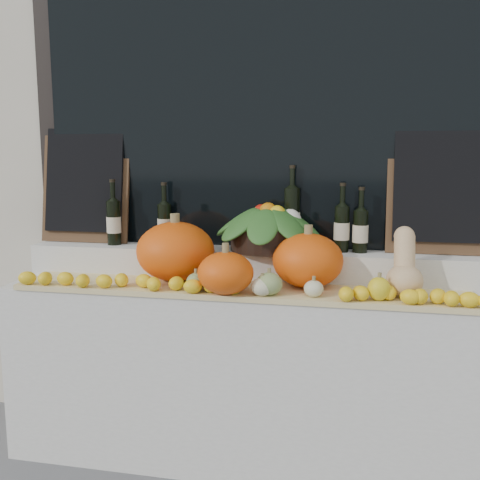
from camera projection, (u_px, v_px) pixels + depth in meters
name	position (u px, v px, depth m)	size (l,w,h in m)	color
storefront_facade	(268.00, 26.00, 3.08)	(7.00, 0.94, 4.50)	beige
display_sill	(243.00, 373.00, 2.66)	(2.30, 0.55, 0.88)	silver
rear_tier	(249.00, 264.00, 2.72)	(2.30, 0.25, 0.16)	silver
straw_bedding	(238.00, 290.00, 2.47)	(2.10, 0.32, 0.03)	tan
pumpkin_left	(176.00, 251.00, 2.59)	(0.38, 0.38, 0.29)	#EF570C
pumpkin_right	(308.00, 260.00, 2.46)	(0.33, 0.33, 0.25)	#EF570C
pumpkin_center	(226.00, 273.00, 2.34)	(0.25, 0.25, 0.19)	#EF570C
butternut_squash	(404.00, 268.00, 2.31)	(0.16, 0.21, 0.30)	tan
decorative_gourds	(269.00, 284.00, 2.32)	(0.89, 0.14, 0.15)	#2F611D
lemon_heap	(233.00, 287.00, 2.35)	(2.20, 0.16, 0.06)	yellow
produce_bowl	(268.00, 226.00, 2.66)	(0.57, 0.57, 0.25)	black
wine_bottle_far_left	(114.00, 222.00, 2.83)	(0.08, 0.08, 0.35)	black
wine_bottle_near_left	(165.00, 224.00, 2.82)	(0.08, 0.08, 0.33)	black
wine_bottle_tall	(292.00, 218.00, 2.70)	(0.08, 0.08, 0.42)	black
wine_bottle_near_right	(342.00, 228.00, 2.61)	(0.08, 0.08, 0.34)	black
wine_bottle_far_right	(360.00, 230.00, 2.60)	(0.08, 0.08, 0.32)	black
chalkboard_left	(85.00, 183.00, 2.90)	(0.50, 0.12, 0.62)	#4C331E
chalkboard_right	(441.00, 187.00, 2.54)	(0.50, 0.12, 0.62)	#4C331E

